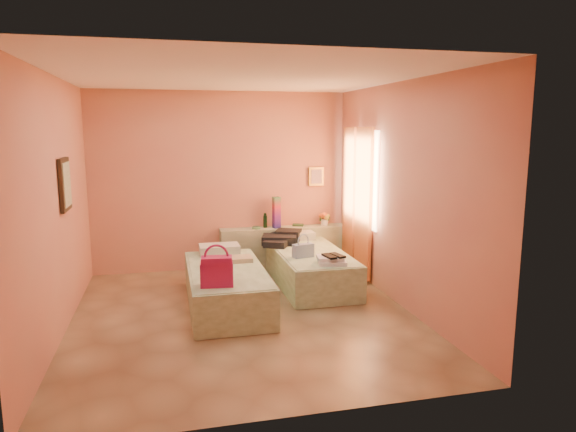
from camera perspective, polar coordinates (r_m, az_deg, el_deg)
The scene contains 16 objects.
ground at distance 6.30m, azimuth -4.91°, elevation -11.04°, with size 4.50×4.50×0.00m, color #9D875E.
room_walls at distance 6.50m, azimuth -4.09°, elevation 5.80°, with size 4.02×4.51×2.81m.
headboard_ledge at distance 8.36m, azimuth -0.48°, elevation -3.44°, with size 2.05×0.30×0.65m, color #ACB896.
bed_left at distance 6.57m, azimuth -6.84°, elevation -7.87°, with size 0.90×2.00×0.50m, color beige.
bed_right at distance 7.43m, azimuth 2.43°, elevation -5.74°, with size 0.90×2.00×0.50m, color beige.
water_bottle at distance 8.26m, azimuth -2.55°, elevation -0.52°, with size 0.06×0.06×0.22m, color #123419.
rainbow_box at distance 8.20m, azimuth -1.29°, elevation 0.39°, with size 0.11×0.11×0.50m, color #A71450.
small_dish at distance 8.18m, azimuth -3.56°, elevation -1.31°, with size 0.13×0.13×0.03m, color #468156.
green_book at distance 8.41m, azimuth 1.12°, elevation -1.00°, with size 0.17×0.12×0.03m, color #254528.
flower_vase at distance 8.45m, azimuth 4.08°, elevation -0.19°, with size 0.20×0.20×0.25m, color silver.
magenta_handbag at distance 5.77m, azimuth -7.92°, elevation -6.08°, with size 0.36×0.20×0.34m, color #A71450.
khaki_garment at distance 6.81m, azimuth -5.47°, elevation -4.78°, with size 0.33×0.27×0.06m, color tan.
clothes_pile at distance 7.79m, azimuth -0.63°, elevation -2.47°, with size 0.56×0.56×0.17m, color black.
blue_handbag at distance 6.98m, azimuth 1.69°, elevation -3.86°, with size 0.28×0.12×0.18m, color #466BAA.
towel_stack at distance 6.67m, azimuth 4.91°, elevation -4.91°, with size 0.35×0.30×0.10m, color white.
sandal_pair at distance 6.62m, azimuth 5.09°, elevation -4.44°, with size 0.19×0.26×0.03m, color black.
Camera 1 is at (-0.85, -5.83, 2.23)m, focal length 32.00 mm.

